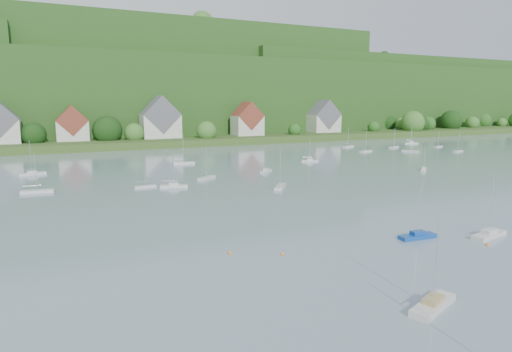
# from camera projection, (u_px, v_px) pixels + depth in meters

# --- Properties ---
(far_shore_strip) EXTENTS (600.00, 60.00, 3.00)m
(far_shore_strip) POSITION_uv_depth(u_px,v_px,m) (144.00, 140.00, 197.26)
(far_shore_strip) COLOR #31501E
(far_shore_strip) RESTS_ON ground
(forested_ridge) EXTENTS (620.00, 181.22, 69.89)m
(forested_ridge) POSITION_uv_depth(u_px,v_px,m) (120.00, 94.00, 255.02)
(forested_ridge) COLOR #194315
(forested_ridge) RESTS_ON ground
(village_building_1) EXTENTS (12.00, 9.36, 14.00)m
(village_building_1) POSITION_uv_depth(u_px,v_px,m) (72.00, 126.00, 173.60)
(village_building_1) COLOR beige
(village_building_1) RESTS_ON far_shore_strip
(village_building_2) EXTENTS (16.00, 11.44, 18.00)m
(village_building_2) POSITION_uv_depth(u_px,v_px,m) (160.00, 121.00, 187.22)
(village_building_2) COLOR beige
(village_building_2) RESTS_ON far_shore_strip
(village_building_3) EXTENTS (13.00, 10.40, 15.50)m
(village_building_3) POSITION_uv_depth(u_px,v_px,m) (247.00, 121.00, 202.44)
(village_building_3) COLOR beige
(village_building_3) RESTS_ON far_shore_strip
(village_building_4) EXTENTS (15.00, 10.40, 16.50)m
(village_building_4) POSITION_uv_depth(u_px,v_px,m) (324.00, 119.00, 224.96)
(village_building_4) COLOR beige
(village_building_4) RESTS_ON far_shore_strip
(near_sailboat_1) EXTENTS (5.49, 1.90, 7.28)m
(near_sailboat_1) POSITION_uv_depth(u_px,v_px,m) (418.00, 235.00, 58.41)
(near_sailboat_1) COLOR #124095
(near_sailboat_1) RESTS_ON ground
(near_sailboat_2) EXTENTS (6.35, 3.77, 8.28)m
(near_sailboat_2) POSITION_uv_depth(u_px,v_px,m) (433.00, 304.00, 38.47)
(near_sailboat_2) COLOR silver
(near_sailboat_2) RESTS_ON ground
(near_sailboat_3) EXTENTS (6.44, 2.83, 8.41)m
(near_sailboat_3) POSITION_uv_depth(u_px,v_px,m) (489.00, 234.00, 58.87)
(near_sailboat_3) COLOR silver
(near_sailboat_3) RESTS_ON ground
(mooring_buoy_2) EXTENTS (0.46, 0.46, 0.46)m
(mooring_buoy_2) POSITION_uv_depth(u_px,v_px,m) (487.00, 246.00, 55.52)
(mooring_buoy_2) COLOR orange
(mooring_buoy_2) RESTS_ON ground
(mooring_buoy_3) EXTENTS (0.46, 0.46, 0.46)m
(mooring_buoy_3) POSITION_uv_depth(u_px,v_px,m) (230.00, 254.00, 52.44)
(mooring_buoy_3) COLOR orange
(mooring_buoy_3) RESTS_ON ground
(mooring_buoy_5) EXTENTS (0.43, 0.43, 0.43)m
(mooring_buoy_5) POSITION_uv_depth(u_px,v_px,m) (282.00, 255.00, 52.15)
(mooring_buoy_5) COLOR orange
(mooring_buoy_5) RESTS_ON ground
(far_sailboat_cluster) EXTENTS (201.56, 79.41, 8.71)m
(far_sailboat_cluster) POSITION_uv_depth(u_px,v_px,m) (260.00, 162.00, 132.12)
(far_sailboat_cluster) COLOR silver
(far_sailboat_cluster) RESTS_ON ground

